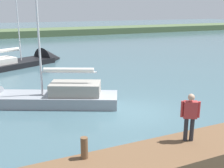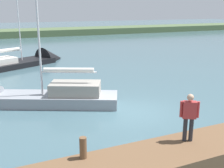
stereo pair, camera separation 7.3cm
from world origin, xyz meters
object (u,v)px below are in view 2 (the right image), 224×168
object	(u,v)px
mooring_post_far	(83,148)
sailboat_near_dock	(39,100)
sailboat_far_left	(30,63)
person_on_dock	(189,114)

from	to	relation	value
mooring_post_far	sailboat_near_dock	size ratio (longest dim) A/B	0.07
mooring_post_far	sailboat_far_left	distance (m)	19.74
mooring_post_far	person_on_dock	xyz separation A→B (m)	(-3.56, 0.35, 0.61)
sailboat_far_left	person_on_dock	bearing A→B (deg)	-110.83
mooring_post_far	sailboat_far_left	xyz separation A→B (m)	(-1.25, -19.68, -0.96)
sailboat_far_left	sailboat_near_dock	xyz separation A→B (m)	(1.26, 12.05, 0.11)
sailboat_far_left	person_on_dock	size ratio (longest dim) A/B	7.06
mooring_post_far	person_on_dock	size ratio (longest dim) A/B	0.40
person_on_dock	sailboat_far_left	bearing A→B (deg)	-143.84
mooring_post_far	sailboat_near_dock	world-z (taller)	sailboat_near_dock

